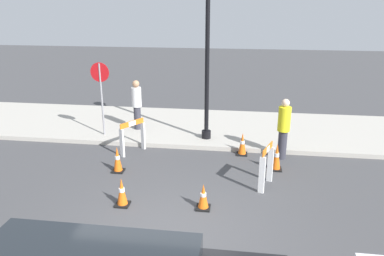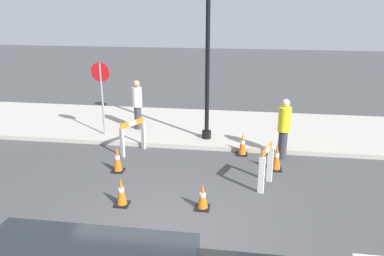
% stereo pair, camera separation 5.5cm
% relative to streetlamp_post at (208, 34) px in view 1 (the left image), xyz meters
% --- Properties ---
extents(ground_plane, '(60.00, 60.00, 0.00)m').
position_rel_streetlamp_post_xyz_m(ground_plane, '(-0.18, -5.21, -3.32)').
color(ground_plane, '#424244').
extents(sidewalk_slab, '(18.00, 3.93, 0.13)m').
position_rel_streetlamp_post_xyz_m(sidewalk_slab, '(-0.18, 1.26, -3.25)').
color(sidewalk_slab, '#ADA89E').
rests_on(sidewalk_slab, ground_plane).
extents(streetlamp_post, '(0.44, 0.44, 4.93)m').
position_rel_streetlamp_post_xyz_m(streetlamp_post, '(0.00, 0.00, 0.00)').
color(streetlamp_post, black).
rests_on(streetlamp_post, sidewalk_slab).
extents(stop_sign, '(0.60, 0.06, 2.32)m').
position_rel_streetlamp_post_xyz_m(stop_sign, '(-3.28, -0.12, -1.63)').
color(stop_sign, gray).
rests_on(stop_sign, sidewalk_slab).
extents(barricade_0, '(0.37, 0.73, 1.05)m').
position_rel_streetlamp_post_xyz_m(barricade_0, '(1.70, -2.80, -2.76)').
color(barricade_0, white).
rests_on(barricade_0, ground_plane).
extents(barricade_1, '(0.58, 0.79, 0.98)m').
position_rel_streetlamp_post_xyz_m(barricade_1, '(-2.02, -1.16, -2.79)').
color(barricade_1, white).
rests_on(barricade_1, ground_plane).
extents(traffic_cone_0, '(0.30, 0.30, 0.57)m').
position_rel_streetlamp_post_xyz_m(traffic_cone_0, '(0.34, -3.99, -3.04)').
color(traffic_cone_0, black).
rests_on(traffic_cone_0, ground_plane).
extents(traffic_cone_1, '(0.30, 0.30, 0.64)m').
position_rel_streetlamp_post_xyz_m(traffic_cone_1, '(-1.41, -4.10, -3.00)').
color(traffic_cone_1, black).
rests_on(traffic_cone_1, ground_plane).
extents(traffic_cone_2, '(0.30, 0.30, 0.67)m').
position_rel_streetlamp_post_xyz_m(traffic_cone_2, '(1.13, -0.89, -2.99)').
color(traffic_cone_2, black).
rests_on(traffic_cone_2, ground_plane).
extents(traffic_cone_3, '(0.30, 0.30, 0.74)m').
position_rel_streetlamp_post_xyz_m(traffic_cone_3, '(2.02, -1.80, -2.96)').
color(traffic_cone_3, black).
rests_on(traffic_cone_3, ground_plane).
extents(traffic_cone_4, '(0.30, 0.30, 0.69)m').
position_rel_streetlamp_post_xyz_m(traffic_cone_4, '(-2.05, -2.47, -2.98)').
color(traffic_cone_4, black).
rests_on(traffic_cone_4, ground_plane).
extents(person_worker, '(0.45, 0.45, 1.72)m').
position_rel_streetlamp_post_xyz_m(person_worker, '(2.23, -0.99, -2.39)').
color(person_worker, '#33333D').
rests_on(person_worker, ground_plane).
extents(person_pedestrian, '(0.35, 0.35, 1.65)m').
position_rel_streetlamp_post_xyz_m(person_pedestrian, '(-2.37, 0.58, -2.28)').
color(person_pedestrian, '#33333D').
rests_on(person_pedestrian, sidewalk_slab).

